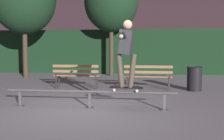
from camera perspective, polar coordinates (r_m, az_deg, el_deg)
The scene contains 9 objects.
ground_plane at distance 6.31m, azimuth -5.11°, elevation -8.48°, with size 90.00×90.00×0.00m, color slate.
hedge_backdrop at distance 15.01m, azimuth 2.09°, elevation 3.91°, with size 24.00×1.20×2.37m, color black.
grind_rail at distance 6.47m, azimuth -4.70°, elevation -5.14°, with size 4.12×0.18×0.43m.
skateboard at distance 6.32m, azimuth 3.00°, elevation -3.81°, with size 0.80×0.27×0.09m.
skateboarder at distance 6.25m, azimuth 3.07°, elevation 4.70°, with size 0.63×1.40×1.56m.
park_bench_leftmost at distance 9.45m, azimuth -7.52°, elevation -0.71°, with size 1.60×0.42×0.88m.
park_bench_left_center at distance 9.15m, azimuth 7.64°, elevation -0.90°, with size 1.60×0.42×0.88m.
tree_behind_benches at distance 13.75m, azimuth -0.16°, elevation 14.05°, with size 2.66×2.66×5.11m.
trash_can at distance 9.38m, azimuth 17.01°, elevation -1.70°, with size 0.52×0.52×0.80m.
Camera 1 is at (1.31, -6.00, 1.47)m, focal length 43.29 mm.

